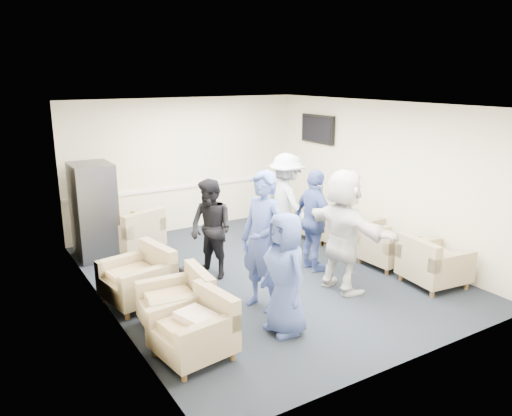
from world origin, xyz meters
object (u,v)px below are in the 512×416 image
vending_machine (94,211)px  person_front_left (285,274)px  person_mid_right (315,221)px  person_front_right (343,231)px  armchair_right_near (431,265)px  person_back_right (287,203)px  armchair_right_midfar (350,231)px  armchair_left_mid (180,305)px  person_back_left (211,229)px  armchair_right_midnear (385,249)px  armchair_right_far (320,224)px  armchair_corner (135,234)px  person_mid_left (263,241)px  armchair_left_near (197,331)px  armchair_left_far (141,280)px

vending_machine → person_front_left: size_ratio=1.08×
person_mid_right → person_front_right: bearing=174.1°
armchair_right_near → person_front_left: size_ratio=0.59×
person_back_right → person_front_right: person_front_right is taller
armchair_right_midfar → armchair_left_mid: bearing=104.3°
armchair_left_mid → vending_machine: size_ratio=0.52×
vending_machine → person_back_left: vending_machine is taller
armchair_right_midnear → vending_machine: (-4.02, 2.97, 0.54)m
person_back_left → armchair_right_far: bearing=83.2°
armchair_right_midnear → person_front_right: person_front_right is taller
armchair_right_midnear → armchair_corner: (-3.38, 2.84, 0.04)m
person_mid_left → armchair_right_near: bearing=56.8°
person_front_left → person_back_left: bearing=179.0°
armchair_left_mid → person_front_left: size_ratio=0.56×
vending_machine → person_mid_right: bearing=-40.6°
vending_machine → armchair_left_near: bearing=-88.0°
armchair_left_near → person_mid_left: bearing=109.2°
armchair_left_mid → armchair_left_far: size_ratio=0.89×
person_back_left → armchair_right_midfar: bearing=67.5°
armchair_right_midnear → person_mid_right: 1.34m
armchair_right_midnear → armchair_right_far: size_ratio=0.97×
armchair_right_far → armchair_corner: armchair_corner is taller
armchair_right_midfar → armchair_corner: size_ratio=0.80×
armchair_right_far → armchair_left_far: bearing=101.2°
person_front_left → armchair_right_far: bearing=134.4°
armchair_left_mid → person_mid_left: size_ratio=0.45×
armchair_right_far → person_mid_right: size_ratio=0.47×
armchair_right_midnear → armchair_right_midfar: 0.95m
armchair_left_mid → armchair_right_near: armchair_right_near is taller
armchair_corner → person_front_right: (2.11, -3.21, 0.58)m
armchair_right_midnear → person_back_right: bearing=30.6°
armchair_right_far → person_back_right: person_back_right is taller
armchair_right_near → vending_machine: vending_machine is taller
person_back_right → armchair_corner: bearing=60.3°
armchair_corner → vending_machine: 0.82m
vending_machine → armchair_left_far: bearing=-88.5°
person_mid_right → armchair_corner: bearing=47.1°
armchair_right_midnear → person_back_left: 2.95m
armchair_right_midnear → armchair_right_far: armchair_right_far is taller
armchair_right_near → person_back_right: (-0.96, 2.49, 0.56)m
armchair_left_near → armchair_left_mid: 0.70m
armchair_left_far → person_back_left: bearing=94.3°
armchair_left_near → person_mid_right: bearing=109.0°
armchair_left_mid → armchair_right_midfar: (3.89, 1.17, 0.02)m
armchair_corner → person_mid_left: (0.80, -3.09, 0.62)m
armchair_right_near → armchair_right_far: bearing=7.2°
person_mid_left → person_back_left: 1.37m
armchair_left_near → armchair_right_far: (3.86, 2.61, -0.01)m
armchair_left_near → armchair_right_near: size_ratio=0.97×
person_back_left → person_mid_left: bearing=-14.8°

